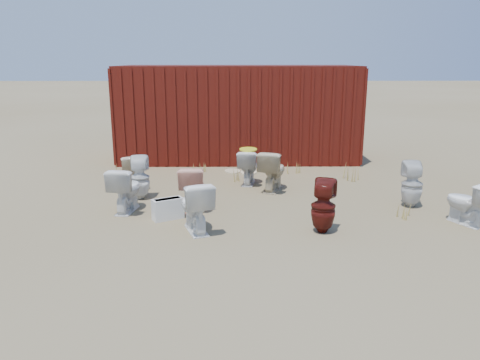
{
  "coord_description": "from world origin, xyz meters",
  "views": [
    {
      "loc": [
        -0.09,
        -7.16,
        2.57
      ],
      "look_at": [
        0.0,
        0.6,
        0.55
      ],
      "focal_mm": 35.0,
      "sensor_mm": 36.0,
      "label": 1
    }
  ],
  "objects_px": {
    "toilet_front_pink": "(193,187)",
    "toilet_front_e": "(467,202)",
    "toilet_back_a": "(140,178)",
    "toilet_back_beige_right": "(273,171)",
    "toilet_front_a": "(126,189)",
    "toilet_front_maroon": "(323,206)",
    "loose_tank": "(168,209)",
    "shipping_container": "(238,112)",
    "toilet_front_c": "(195,206)",
    "toilet_back_yellowlid": "(248,167)",
    "toilet_back_beige_left": "(131,171)",
    "toilet_back_e": "(412,185)"
  },
  "relations": [
    {
      "from": "toilet_back_beige_left",
      "to": "toilet_front_a",
      "type": "bearing_deg",
      "value": 81.73
    },
    {
      "from": "toilet_front_pink",
      "to": "toilet_back_e",
      "type": "xyz_separation_m",
      "value": [
        3.88,
        0.06,
        0.02
      ]
    },
    {
      "from": "toilet_back_e",
      "to": "loose_tank",
      "type": "relative_size",
      "value": 1.64
    },
    {
      "from": "toilet_front_a",
      "to": "toilet_front_maroon",
      "type": "xyz_separation_m",
      "value": [
        3.21,
        -1.06,
        0.02
      ]
    },
    {
      "from": "loose_tank",
      "to": "shipping_container",
      "type": "bearing_deg",
      "value": 48.01
    },
    {
      "from": "toilet_back_a",
      "to": "toilet_back_yellowlid",
      "type": "height_order",
      "value": "toilet_back_a"
    },
    {
      "from": "loose_tank",
      "to": "toilet_front_pink",
      "type": "bearing_deg",
      "value": 28.37
    },
    {
      "from": "toilet_back_yellowlid",
      "to": "loose_tank",
      "type": "distance_m",
      "value": 2.64
    },
    {
      "from": "toilet_front_a",
      "to": "toilet_back_yellowlid",
      "type": "relative_size",
      "value": 1.07
    },
    {
      "from": "toilet_back_e",
      "to": "loose_tank",
      "type": "height_order",
      "value": "toilet_back_e"
    },
    {
      "from": "toilet_front_c",
      "to": "loose_tank",
      "type": "xyz_separation_m",
      "value": [
        -0.5,
        0.55,
        -0.22
      ]
    },
    {
      "from": "toilet_front_pink",
      "to": "toilet_back_beige_left",
      "type": "relative_size",
      "value": 1.13
    },
    {
      "from": "toilet_back_a",
      "to": "loose_tank",
      "type": "height_order",
      "value": "toilet_back_a"
    },
    {
      "from": "toilet_front_c",
      "to": "toilet_front_e",
      "type": "distance_m",
      "value": 4.3
    },
    {
      "from": "toilet_front_c",
      "to": "toilet_front_maroon",
      "type": "height_order",
      "value": "toilet_front_maroon"
    },
    {
      "from": "shipping_container",
      "to": "toilet_front_c",
      "type": "distance_m",
      "value": 5.69
    },
    {
      "from": "toilet_front_a",
      "to": "toilet_back_yellowlid",
      "type": "distance_m",
      "value": 2.81
    },
    {
      "from": "toilet_back_yellowlid",
      "to": "toilet_back_a",
      "type": "bearing_deg",
      "value": 35.96
    },
    {
      "from": "toilet_front_pink",
      "to": "toilet_front_e",
      "type": "relative_size",
      "value": 1.09
    },
    {
      "from": "toilet_back_e",
      "to": "toilet_back_a",
      "type": "bearing_deg",
      "value": 0.87
    },
    {
      "from": "toilet_back_beige_right",
      "to": "toilet_front_pink",
      "type": "bearing_deg",
      "value": 57.33
    },
    {
      "from": "toilet_front_a",
      "to": "toilet_front_maroon",
      "type": "relative_size",
      "value": 0.95
    },
    {
      "from": "toilet_front_a",
      "to": "shipping_container",
      "type": "bearing_deg",
      "value": -105.07
    },
    {
      "from": "toilet_back_e",
      "to": "toilet_back_yellowlid",
      "type": "bearing_deg",
      "value": -22.25
    },
    {
      "from": "toilet_front_a",
      "to": "toilet_front_e",
      "type": "height_order",
      "value": "toilet_front_a"
    },
    {
      "from": "toilet_front_maroon",
      "to": "toilet_back_a",
      "type": "relative_size",
      "value": 1.01
    },
    {
      "from": "shipping_container",
      "to": "loose_tank",
      "type": "distance_m",
      "value": 5.27
    },
    {
      "from": "toilet_front_a",
      "to": "toilet_front_c",
      "type": "height_order",
      "value": "toilet_front_c"
    },
    {
      "from": "toilet_front_a",
      "to": "toilet_back_yellowlid",
      "type": "bearing_deg",
      "value": -132.08
    },
    {
      "from": "toilet_front_pink",
      "to": "loose_tank",
      "type": "bearing_deg",
      "value": 57.73
    },
    {
      "from": "toilet_back_yellowlid",
      "to": "toilet_back_e",
      "type": "distance_m",
      "value": 3.28
    },
    {
      "from": "toilet_front_c",
      "to": "toilet_back_a",
      "type": "xyz_separation_m",
      "value": [
        -1.18,
        1.72,
        0.01
      ]
    },
    {
      "from": "shipping_container",
      "to": "loose_tank",
      "type": "relative_size",
      "value": 12.0
    },
    {
      "from": "toilet_back_e",
      "to": "toilet_back_beige_left",
      "type": "bearing_deg",
      "value": -6.97
    },
    {
      "from": "toilet_back_a",
      "to": "toilet_front_pink",
      "type": "bearing_deg",
      "value": 143.05
    },
    {
      "from": "toilet_front_maroon",
      "to": "toilet_back_e",
      "type": "relative_size",
      "value": 1.0
    },
    {
      "from": "toilet_front_maroon",
      "to": "toilet_front_e",
      "type": "relative_size",
      "value": 1.15
    },
    {
      "from": "toilet_front_pink",
      "to": "shipping_container",
      "type": "bearing_deg",
      "value": -99.78
    },
    {
      "from": "toilet_back_a",
      "to": "toilet_back_beige_left",
      "type": "bearing_deg",
      "value": -73.54
    },
    {
      "from": "toilet_back_a",
      "to": "toilet_back_beige_right",
      "type": "xyz_separation_m",
      "value": [
        2.54,
        0.56,
        -0.0
      ]
    },
    {
      "from": "toilet_front_pink",
      "to": "toilet_front_e",
      "type": "xyz_separation_m",
      "value": [
        4.43,
        -0.84,
        -0.03
      ]
    },
    {
      "from": "toilet_back_a",
      "to": "loose_tank",
      "type": "bearing_deg",
      "value": 113.16
    },
    {
      "from": "shipping_container",
      "to": "toilet_back_beige_left",
      "type": "bearing_deg",
      "value": -125.59
    },
    {
      "from": "toilet_front_c",
      "to": "loose_tank",
      "type": "bearing_deg",
      "value": -66.54
    },
    {
      "from": "toilet_front_a",
      "to": "toilet_back_beige_left",
      "type": "distance_m",
      "value": 1.54
    },
    {
      "from": "shipping_container",
      "to": "loose_tank",
      "type": "height_order",
      "value": "shipping_container"
    },
    {
      "from": "toilet_back_yellowlid",
      "to": "toilet_back_e",
      "type": "xyz_separation_m",
      "value": [
        2.86,
        -1.61,
        0.04
      ]
    },
    {
      "from": "toilet_back_beige_right",
      "to": "toilet_front_e",
      "type": "bearing_deg",
      "value": 165.12
    },
    {
      "from": "toilet_front_e",
      "to": "toilet_front_pink",
      "type": "bearing_deg",
      "value": -37.71
    },
    {
      "from": "toilet_front_e",
      "to": "loose_tank",
      "type": "bearing_deg",
      "value": -30.25
    }
  ]
}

